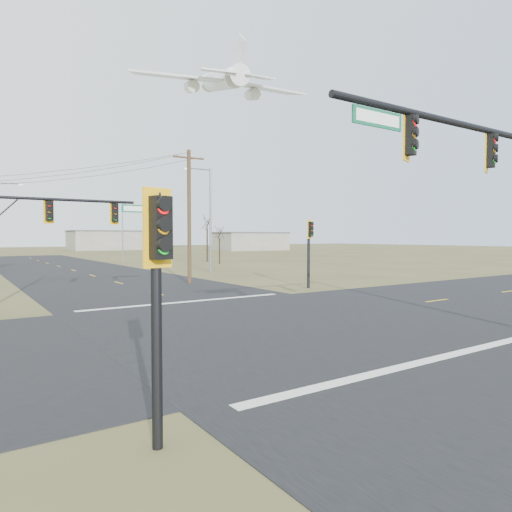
# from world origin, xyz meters

# --- Properties ---
(ground) EXTENTS (320.00, 320.00, 0.00)m
(ground) POSITION_xyz_m (0.00, 0.00, 0.00)
(ground) COLOR brown
(ground) RESTS_ON ground
(road_ew) EXTENTS (160.00, 14.00, 0.02)m
(road_ew) POSITION_xyz_m (0.00, 0.00, 0.01)
(road_ew) COLOR black
(road_ew) RESTS_ON ground
(road_ns) EXTENTS (14.00, 160.00, 0.02)m
(road_ns) POSITION_xyz_m (0.00, 0.00, 0.01)
(road_ns) COLOR black
(road_ns) RESTS_ON ground
(stop_bar_near) EXTENTS (12.00, 0.40, 0.01)m
(stop_bar_near) POSITION_xyz_m (0.00, -7.50, 0.03)
(stop_bar_near) COLOR silver
(stop_bar_near) RESTS_ON road_ns
(stop_bar_far) EXTENTS (12.00, 0.40, 0.01)m
(stop_bar_far) POSITION_xyz_m (0.00, 7.50, 0.03)
(stop_bar_far) COLOR silver
(stop_bar_far) RESTS_ON road_ns
(mast_arm_near) EXTENTS (11.06, 0.58, 7.64)m
(mast_arm_near) POSITION_xyz_m (3.95, -7.64, 5.54)
(mast_arm_near) COLOR black
(mast_arm_near) RESTS_ON ground
(mast_arm_far) EXTENTS (8.83, 0.54, 6.26)m
(mast_arm_far) POSITION_xyz_m (-6.30, 10.70, 4.55)
(mast_arm_far) COLOR black
(mast_arm_far) RESTS_ON ground
(pedestal_signal_ne) EXTENTS (0.66, 0.59, 4.88)m
(pedestal_signal_ne) POSITION_xyz_m (10.19, 8.95, 3.49)
(pedestal_signal_ne) COLOR black
(pedestal_signal_ne) RESTS_ON ground
(pedestal_signal_sw) EXTENTS (0.63, 0.54, 4.52)m
(pedestal_signal_sw) POSITION_xyz_m (-8.01, -8.43, 3.28)
(pedestal_signal_sw) COLOR black
(pedestal_signal_sw) RESTS_ON ground
(utility_pole_near) EXTENTS (2.52, 0.30, 10.32)m
(utility_pole_near) POSITION_xyz_m (4.44, 16.49, 5.33)
(utility_pole_near) COLOR #4D3721
(utility_pole_near) RESTS_ON ground
(streetlight_a) EXTENTS (2.97, 0.44, 10.61)m
(streetlight_a) POSITION_xyz_m (10.92, 25.58, 5.96)
(streetlight_a) COLOR slate
(streetlight_a) RESTS_ON ground
(streetlight_b) EXTENTS (2.44, 0.36, 8.71)m
(streetlight_b) POSITION_xyz_m (9.22, 48.70, 4.88)
(streetlight_b) COLOR slate
(streetlight_b) RESTS_ON ground
(bare_tree_c) EXTENTS (2.87, 2.87, 5.48)m
(bare_tree_c) POSITION_xyz_m (18.89, 37.54, 4.30)
(bare_tree_c) COLOR black
(bare_tree_c) RESTS_ON ground
(bare_tree_d) EXTENTS (3.03, 3.03, 7.21)m
(bare_tree_d) POSITION_xyz_m (20.16, 43.46, 5.80)
(bare_tree_d) COLOR black
(bare_tree_d) RESTS_ON ground
(warehouse_mid) EXTENTS (20.00, 12.00, 5.00)m
(warehouse_mid) POSITION_xyz_m (25.00, 110.00, 2.50)
(warehouse_mid) COLOR gray
(warehouse_mid) RESTS_ON ground
(warehouse_right) EXTENTS (18.00, 10.00, 4.50)m
(warehouse_right) POSITION_xyz_m (55.00, 85.00, 2.25)
(warehouse_right) COLOR gray
(warehouse_right) RESTS_ON ground
(jet_airliner) EXTENTS (26.66, 27.88, 15.14)m
(jet_airliner) POSITION_xyz_m (33.44, 61.98, 33.85)
(jet_airliner) COLOR white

